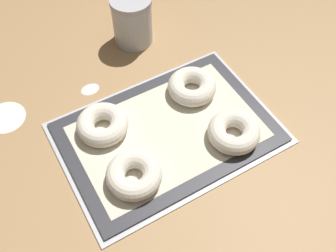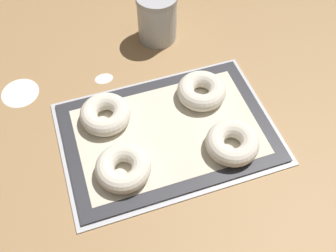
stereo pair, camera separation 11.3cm
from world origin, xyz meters
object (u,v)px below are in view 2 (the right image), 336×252
(bagel_front_right, at_px, (232,143))
(flour_canister, at_px, (157,17))
(bagel_back_left, at_px, (105,114))
(bagel_front_left, at_px, (123,168))
(baking_tray, at_px, (168,133))
(bagel_back_right, at_px, (201,91))

(bagel_front_right, xyz_separation_m, flour_canister, (-0.04, 0.45, 0.04))
(bagel_front_right, height_order, bagel_back_left, same)
(bagel_front_left, bearing_deg, bagel_front_right, -3.60)
(baking_tray, height_order, bagel_back_right, bagel_back_right)
(bagel_front_right, bearing_deg, bagel_back_left, 145.99)
(bagel_front_left, relative_size, flour_canister, 0.87)
(bagel_back_left, bearing_deg, bagel_back_right, -1.05)
(bagel_back_right, xyz_separation_m, flour_canister, (-0.03, 0.27, 0.04))
(bagel_front_right, relative_size, flour_canister, 0.87)
(bagel_front_left, distance_m, bagel_back_left, 0.16)
(bagel_front_right, bearing_deg, bagel_front_left, 176.40)
(bagel_front_left, bearing_deg, bagel_back_right, 32.03)
(bagel_front_right, bearing_deg, baking_tray, 143.54)
(baking_tray, xyz_separation_m, flour_canister, (0.08, 0.35, 0.07))
(baking_tray, relative_size, flour_canister, 3.60)
(bagel_back_right, bearing_deg, flour_canister, 97.21)
(bagel_back_left, bearing_deg, bagel_front_left, -88.89)
(bagel_front_right, distance_m, bagel_back_left, 0.32)
(bagel_front_left, height_order, bagel_back_right, same)
(bagel_front_right, height_order, flour_canister, flour_canister)
(bagel_back_left, height_order, flour_canister, flour_canister)
(baking_tray, distance_m, bagel_back_right, 0.15)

